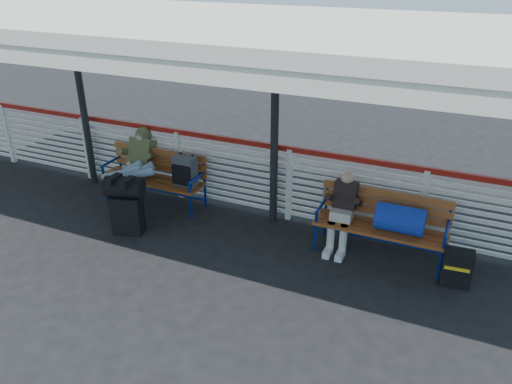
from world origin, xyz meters
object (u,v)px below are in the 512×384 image
at_px(bench_right, 392,219).
at_px(traveler_man, 133,168).
at_px(companion_person, 342,210).
at_px(bench_left, 166,172).
at_px(luggage_stack, 126,203).
at_px(suitcase_side, 457,268).

distance_m(bench_right, traveler_man, 4.10).
xyz_separation_m(bench_right, companion_person, (-0.69, 0.00, -0.01)).
bearing_deg(bench_left, bench_right, -1.92).
bearing_deg(traveler_man, bench_right, 3.02).
xyz_separation_m(luggage_stack, companion_person, (3.05, 0.90, 0.09)).
xyz_separation_m(bench_right, traveler_man, (-4.09, -0.22, 0.13)).
bearing_deg(traveler_man, suitcase_side, -0.93).
distance_m(luggage_stack, bench_right, 3.86).
bearing_deg(suitcase_side, companion_person, 165.06).
relative_size(bench_left, bench_right, 1.00).
xyz_separation_m(bench_left, companion_person, (3.02, -0.12, -0.02)).
distance_m(bench_left, bench_right, 3.71).
height_order(luggage_stack, suitcase_side, luggage_stack).
relative_size(bench_right, suitcase_side, 3.56).
bearing_deg(companion_person, traveler_man, -176.36).
relative_size(luggage_stack, companion_person, 0.81).
height_order(bench_left, companion_person, companion_person).
relative_size(luggage_stack, traveler_man, 0.56).
distance_m(companion_person, suitcase_side, 1.66).
distance_m(bench_right, suitcase_side, 1.02).
bearing_deg(companion_person, luggage_stack, -163.54).
distance_m(traveler_man, suitcase_side, 5.02).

